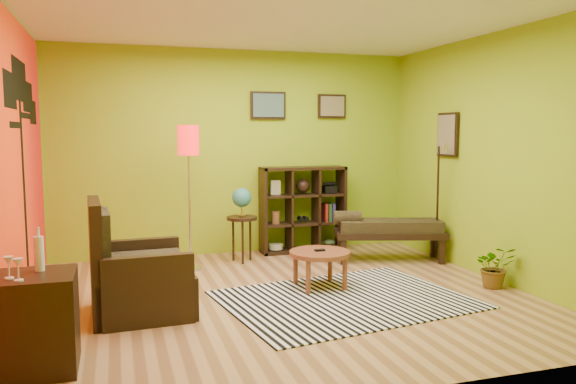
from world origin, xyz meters
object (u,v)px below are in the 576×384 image
object	(u,v)px
coffee_table	(320,256)
bench	(387,229)
cube_shelf	(304,209)
floor_lamp	(189,153)
globe_table	(242,206)
armchair	(135,280)
side_cabinet	(33,322)
potted_plant	(495,271)

from	to	relation	value
coffee_table	bench	bearing A→B (deg)	36.27
coffee_table	bench	size ratio (longest dim) A/B	0.44
bench	cube_shelf	bearing A→B (deg)	134.29
floor_lamp	bench	world-z (taller)	floor_lamp
globe_table	armchair	bearing A→B (deg)	-128.51
coffee_table	globe_table	size ratio (longest dim) A/B	0.68
armchair	bench	distance (m)	3.48
side_cabinet	potted_plant	size ratio (longest dim) A/B	2.18
armchair	floor_lamp	distance (m)	2.01
coffee_table	armchair	bearing A→B (deg)	-170.56
globe_table	cube_shelf	size ratio (longest dim) A/B	0.80
globe_table	potted_plant	xyz separation A→B (m)	(2.36, -2.00, -0.55)
armchair	potted_plant	xyz separation A→B (m)	(3.77, -0.23, -0.15)
armchair	floor_lamp	world-z (taller)	floor_lamp
armchair	side_cabinet	distance (m)	1.30
side_cabinet	bench	xyz separation A→B (m)	(3.97, 2.34, 0.07)
side_cabinet	potted_plant	bearing A→B (deg)	10.61
armchair	bench	world-z (taller)	armchair
coffee_table	cube_shelf	bearing A→B (deg)	76.51
coffee_table	side_cabinet	world-z (taller)	side_cabinet
coffee_table	bench	world-z (taller)	bench
bench	floor_lamp	bearing A→B (deg)	174.26
side_cabinet	potted_plant	xyz separation A→B (m)	(4.50, 0.84, -0.17)
globe_table	floor_lamp	bearing A→B (deg)	-160.71
coffee_table	floor_lamp	xyz separation A→B (m)	(-1.24, 1.20, 1.08)
globe_table	potted_plant	size ratio (longest dim) A/B	2.07
potted_plant	bench	bearing A→B (deg)	109.57
side_cabinet	coffee_table	bearing A→B (deg)	27.58
coffee_table	bench	xyz separation A→B (m)	(1.29, 0.95, 0.07)
floor_lamp	globe_table	distance (m)	1.02
floor_lamp	cube_shelf	xyz separation A→B (m)	(1.68, 0.62, -0.83)
coffee_table	globe_table	xyz separation A→B (m)	(-0.54, 1.45, 0.38)
floor_lamp	potted_plant	xyz separation A→B (m)	(3.06, -1.76, -1.25)
globe_table	coffee_table	bearing A→B (deg)	-69.57
coffee_table	potted_plant	bearing A→B (deg)	-16.96
bench	potted_plant	distance (m)	1.61
armchair	globe_table	bearing A→B (deg)	51.49
floor_lamp	bench	bearing A→B (deg)	-5.74
armchair	potted_plant	distance (m)	3.78
armchair	potted_plant	world-z (taller)	armchair
coffee_table	floor_lamp	world-z (taller)	floor_lamp
armchair	side_cabinet	bearing A→B (deg)	-124.24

